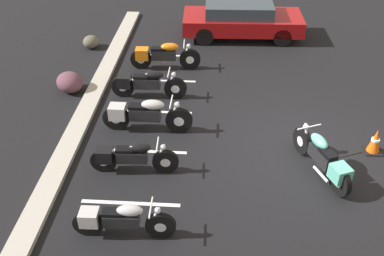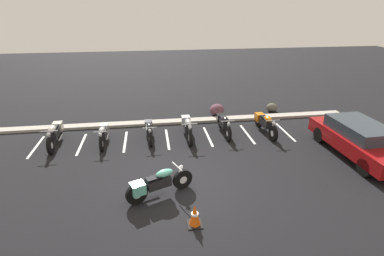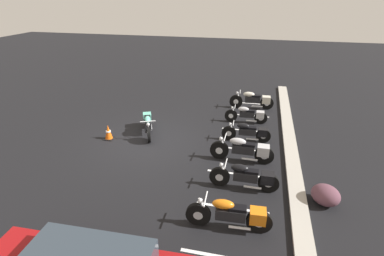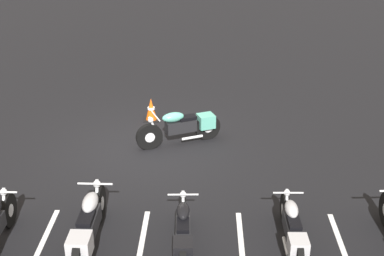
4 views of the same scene
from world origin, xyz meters
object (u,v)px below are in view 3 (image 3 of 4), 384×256
at_px(parked_bike_2, 249,132).
at_px(parked_bike_5, 233,214).
at_px(parked_bike_3, 245,150).
at_px(landscape_rock_0, 326,195).
at_px(motorcycle_teal_featured, 148,123).
at_px(parked_bike_4, 247,177).
at_px(parked_bike_0, 254,100).
at_px(parked_bike_1, 248,115).
at_px(traffic_cone, 108,132).

relative_size(parked_bike_2, parked_bike_5, 0.89).
xyz_separation_m(parked_bike_3, landscape_rock_0, (1.88, 2.47, -0.19)).
relative_size(motorcycle_teal_featured, landscape_rock_0, 2.47).
relative_size(parked_bike_4, landscape_rock_0, 2.59).
xyz_separation_m(parked_bike_2, parked_bike_5, (5.19, -0.10, 0.05)).
bearing_deg(motorcycle_teal_featured, parked_bike_4, 31.82).
distance_m(parked_bike_0, parked_bike_2, 3.89).
xyz_separation_m(parked_bike_1, parked_bike_2, (1.92, 0.14, 0.00)).
relative_size(motorcycle_teal_featured, parked_bike_4, 0.96).
distance_m(parked_bike_4, parked_bike_5, 1.86).
distance_m(parked_bike_2, traffic_cone, 5.84).
height_order(parked_bike_5, traffic_cone, parked_bike_5).
distance_m(parked_bike_1, traffic_cone, 6.37).
xyz_separation_m(parked_bike_2, parked_bike_4, (3.35, 0.16, 0.03)).
xyz_separation_m(parked_bike_2, parked_bike_3, (1.67, -0.04, 0.07)).
bearing_deg(parked_bike_5, parked_bike_1, -92.51).
relative_size(parked_bike_0, parked_bike_2, 1.14).
bearing_deg(parked_bike_5, landscape_rock_0, -149.75).
bearing_deg(parked_bike_3, motorcycle_teal_featured, -18.53).
bearing_deg(landscape_rock_0, parked_bike_2, -145.54).
height_order(parked_bike_1, parked_bike_5, parked_bike_5).
bearing_deg(parked_bike_5, traffic_cone, -38.67).
xyz_separation_m(motorcycle_teal_featured, parked_bike_3, (1.49, 4.29, 0.02)).
xyz_separation_m(motorcycle_teal_featured, parked_bike_5, (5.01, 4.23, 0.01)).
relative_size(parked_bike_2, parked_bike_4, 0.93).
bearing_deg(parked_bike_1, parked_bike_3, 90.27).
xyz_separation_m(parked_bike_0, parked_bike_4, (7.24, 0.13, -0.03)).
relative_size(motorcycle_teal_featured, parked_bike_2, 1.03).
relative_size(parked_bike_0, traffic_cone, 3.63).
bearing_deg(parked_bike_2, motorcycle_teal_featured, 0.10).
distance_m(landscape_rock_0, traffic_cone, 8.52).
bearing_deg(landscape_rock_0, motorcycle_teal_featured, -116.46).
xyz_separation_m(parked_bike_5, traffic_cone, (-4.07, -5.64, -0.17)).
relative_size(parked_bike_1, parked_bike_4, 0.92).
xyz_separation_m(parked_bike_4, traffic_cone, (-2.23, -5.89, -0.16)).
xyz_separation_m(motorcycle_teal_featured, traffic_cone, (0.94, -1.41, -0.16)).
relative_size(motorcycle_teal_featured, parked_bike_3, 0.89).
xyz_separation_m(parked_bike_3, parked_bike_4, (1.68, 0.20, -0.03)).
xyz_separation_m(motorcycle_teal_featured, parked_bike_2, (-0.18, 4.33, -0.04)).
relative_size(parked_bike_3, parked_bike_5, 1.03).
distance_m(parked_bike_0, landscape_rock_0, 7.82).
height_order(landscape_rock_0, traffic_cone, traffic_cone).
bearing_deg(parked_bike_2, parked_bike_1, -88.23).
distance_m(motorcycle_teal_featured, parked_bike_5, 6.56).
distance_m(parked_bike_2, parked_bike_4, 3.35).
bearing_deg(motorcycle_teal_featured, landscape_rock_0, 40.57).
bearing_deg(landscape_rock_0, parked_bike_3, -127.25).
distance_m(motorcycle_teal_featured, parked_bike_4, 5.49).
height_order(motorcycle_teal_featured, parked_bike_2, motorcycle_teal_featured).
relative_size(parked_bike_5, landscape_rock_0, 2.69).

